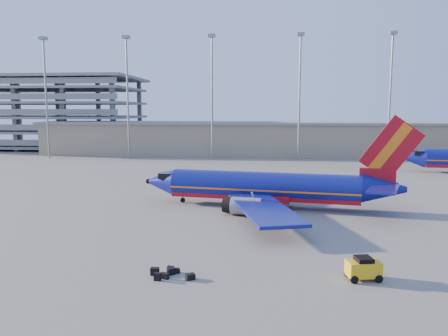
{
  "coord_description": "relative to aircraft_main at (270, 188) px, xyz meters",
  "views": [
    {
      "loc": [
        6.91,
        -55.45,
        11.55
      ],
      "look_at": [
        1.83,
        1.02,
        4.0
      ],
      "focal_mm": 35.0,
      "sensor_mm": 36.0,
      "label": 1
    }
  ],
  "objects": [
    {
      "name": "luggage_pile",
      "position": [
        -7.31,
        -22.64,
        -2.13
      ],
      "size": [
        3.29,
        2.11,
        0.54
      ],
      "color": "black",
      "rests_on": "ground"
    },
    {
      "name": "aircraft_main",
      "position": [
        0.0,
        0.0,
        0.0
      ],
      "size": [
        32.49,
        31.02,
        11.05
      ],
      "rotation": [
        0.0,
        0.0,
        -0.16
      ],
      "color": "navy",
      "rests_on": "ground"
    },
    {
      "name": "ground",
      "position": [
        -7.78,
        4.03,
        -2.36
      ],
      "size": [
        220.0,
        220.0,
        0.0
      ],
      "primitive_type": "plane",
      "color": "slate",
      "rests_on": "ground"
    },
    {
      "name": "baggage_tug",
      "position": [
        6.06,
        -22.05,
        -1.52
      ],
      "size": [
        2.45,
        1.73,
        1.61
      ],
      "rotation": [
        0.0,
        0.0,
        0.18
      ],
      "color": "gold",
      "rests_on": "ground"
    },
    {
      "name": "terminal_building",
      "position": [
        2.22,
        62.03,
        1.96
      ],
      "size": [
        122.0,
        16.0,
        8.5
      ],
      "color": "gray",
      "rests_on": "ground"
    },
    {
      "name": "light_mast_row",
      "position": [
        -2.78,
        50.03,
        15.19
      ],
      "size": [
        101.6,
        1.6,
        28.65
      ],
      "color": "gray",
      "rests_on": "ground"
    },
    {
      "name": "parking_garage",
      "position": [
        -69.78,
        78.08,
        9.37
      ],
      "size": [
        62.0,
        32.0,
        21.4
      ],
      "color": "slate",
      "rests_on": "ground"
    }
  ]
}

